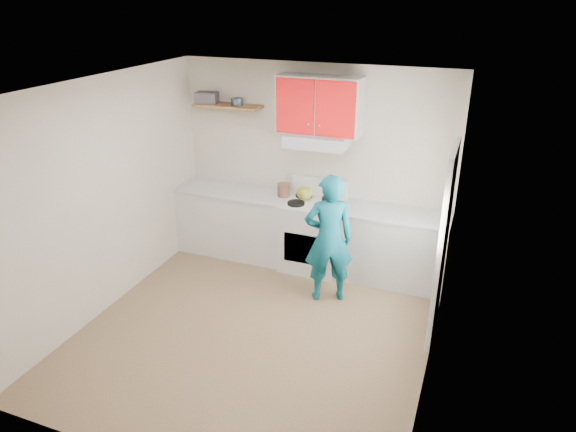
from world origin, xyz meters
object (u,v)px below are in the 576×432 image
at_px(crock, 284,191).
at_px(person, 329,239).
at_px(tin, 237,102).
at_px(stove, 313,235).
at_px(kettle, 304,193).

bearing_deg(crock, person, -40.85).
relative_size(crock, person, 0.12).
bearing_deg(tin, crock, -8.81).
height_order(stove, person, person).
xyz_separation_m(crock, person, (0.84, -0.73, -0.22)).
bearing_deg(person, kettle, -77.49).
distance_m(tin, crock, 1.29).
relative_size(tin, crock, 0.79).
bearing_deg(kettle, crock, -159.00).
bearing_deg(stove, kettle, 157.83).
relative_size(tin, kettle, 0.75).
xyz_separation_m(kettle, crock, (-0.29, -0.00, -0.01)).
distance_m(tin, kettle, 1.45).
xyz_separation_m(tin, person, (1.52, -0.84, -1.31)).
bearing_deg(crock, stove, -7.55).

